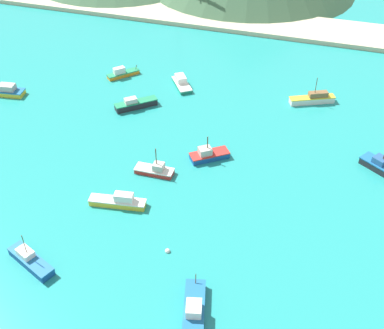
# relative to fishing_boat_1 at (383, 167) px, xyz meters

# --- Properties ---
(ground) EXTENTS (260.00, 280.00, 0.50)m
(ground) POSITION_rel_fishing_boat_1_xyz_m (-40.79, -21.55, -1.13)
(ground) COLOR teal
(fishing_boat_1) EXTENTS (8.87, 7.17, 7.02)m
(fishing_boat_1) POSITION_rel_fishing_boat_1_xyz_m (0.00, 0.00, 0.00)
(fishing_boat_1) COLOR #232328
(fishing_boat_1) RESTS_ON ground
(fishing_boat_2) EXTENTS (7.06, 2.65, 5.48)m
(fishing_boat_2) POSITION_rel_fishing_boat_1_xyz_m (-38.68, -13.13, -0.13)
(fishing_boat_2) COLOR red
(fishing_boat_2) RESTS_ON ground
(fishing_boat_3) EXTENTS (4.80, 8.90, 2.71)m
(fishing_boat_3) POSITION_rel_fishing_boat_1_xyz_m (-23.19, -38.75, 0.03)
(fishing_boat_3) COLOR #14478C
(fishing_boat_3) RESTS_ON ground
(fishing_boat_4) EXTENTS (9.79, 4.37, 2.54)m
(fishing_boat_4) POSITION_rel_fishing_boat_1_xyz_m (-80.86, 2.55, 0.02)
(fishing_boat_4) COLOR gold
(fishing_boat_4) RESTS_ON ground
(fishing_boat_5) EXTENTS (9.68, 3.51, 2.56)m
(fishing_boat_5) POSITION_rel_fishing_boat_1_xyz_m (-41.32, -22.77, -0.01)
(fishing_boat_5) COLOR gold
(fishing_boat_5) RESTS_ON ground
(fishing_boat_9) EXTENTS (8.28, 7.76, 2.52)m
(fishing_boat_9) POSITION_rel_fishing_boat_1_xyz_m (-50.82, 6.37, 0.02)
(fishing_boat_9) COLOR #232328
(fishing_boat_9) RESTS_ON ground
(fishing_boat_10) EXTENTS (8.65, 5.33, 5.72)m
(fishing_boat_10) POSITION_rel_fishing_boat_1_xyz_m (-48.29, -38.22, -0.05)
(fishing_boat_10) COLOR #14478C
(fishing_boat_10) RESTS_ON ground
(fishing_boat_11) EXTENTS (6.70, 7.87, 2.26)m
(fishing_boat_11) POSITION_rel_fishing_boat_1_xyz_m (-44.51, 18.36, -0.06)
(fishing_boat_11) COLOR #198466
(fishing_boat_11) RESTS_ON ground
(fishing_boat_12) EXTENTS (7.41, 6.50, 4.95)m
(fishing_boat_12) POSITION_rel_fishing_boat_1_xyz_m (-30.86, -6.02, 0.00)
(fishing_boat_12) COLOR #14478C
(fishing_boat_12) RESTS_ON ground
(fishing_boat_14) EXTENTS (6.57, 7.11, 2.42)m
(fishing_boat_14) POSITION_rel_fishing_boat_1_xyz_m (-59.35, 18.39, -0.05)
(fishing_boat_14) COLOR orange
(fishing_boat_14) RESTS_ON ground
(fishing_boat_15) EXTENTS (9.80, 6.15, 5.98)m
(fishing_boat_15) POSITION_rel_fishing_boat_1_xyz_m (-14.89, 20.18, 0.09)
(fishing_boat_15) COLOR silver
(fishing_boat_15) RESTS_ON ground
(buoy_1) EXTENTS (0.79, 0.79, 0.79)m
(buoy_1) POSITION_rel_fishing_boat_1_xyz_m (-30.19, -29.88, -0.75)
(buoy_1) COLOR silver
(buoy_1) RESTS_ON ground
(beach_strip) EXTENTS (247.00, 16.51, 1.20)m
(beach_strip) POSITION_rel_fishing_boat_1_xyz_m (-40.79, 58.75, -0.28)
(beach_strip) COLOR #C6B793
(beach_strip) RESTS_ON ground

